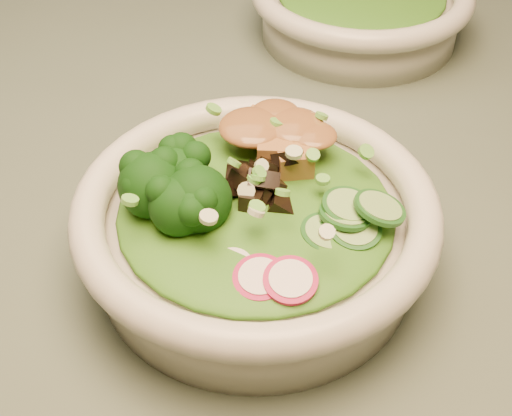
# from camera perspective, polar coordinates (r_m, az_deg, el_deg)

# --- Properties ---
(dining_table) EXTENTS (1.20, 0.80, 0.75)m
(dining_table) POSITION_cam_1_polar(r_m,az_deg,el_deg) (0.70, 14.25, -6.01)
(dining_table) COLOR black
(dining_table) RESTS_ON ground
(salad_bowl) EXTENTS (0.26, 0.26, 0.07)m
(salad_bowl) POSITION_cam_1_polar(r_m,az_deg,el_deg) (0.52, 0.00, -1.59)
(salad_bowl) COLOR beige
(salad_bowl) RESTS_ON dining_table
(side_bowl) EXTENTS (0.24, 0.24, 0.06)m
(side_bowl) POSITION_cam_1_polar(r_m,az_deg,el_deg) (0.81, 8.34, 15.60)
(side_bowl) COLOR beige
(side_bowl) RESTS_ON dining_table
(lettuce_bed) EXTENTS (0.20, 0.20, 0.02)m
(lettuce_bed) POSITION_cam_1_polar(r_m,az_deg,el_deg) (0.50, 0.00, 0.08)
(lettuce_bed) COLOR #195912
(lettuce_bed) RESTS_ON salad_bowl
(broccoli_florets) EXTENTS (0.09, 0.08, 0.04)m
(broccoli_florets) POSITION_cam_1_polar(r_m,az_deg,el_deg) (0.50, -6.92, 1.88)
(broccoli_florets) COLOR black
(broccoli_florets) RESTS_ON salad_bowl
(radish_slices) EXTENTS (0.11, 0.06, 0.02)m
(radish_slices) POSITION_cam_1_polar(r_m,az_deg,el_deg) (0.45, -0.82, -5.03)
(radish_slices) COLOR #9E0C3D
(radish_slices) RESTS_ON salad_bowl
(cucumber_slices) EXTENTS (0.08, 0.08, 0.03)m
(cucumber_slices) POSITION_cam_1_polar(r_m,az_deg,el_deg) (0.49, 7.29, 0.25)
(cucumber_slices) COLOR #96CB70
(cucumber_slices) RESTS_ON salad_bowl
(mushroom_heap) EXTENTS (0.08, 0.08, 0.04)m
(mushroom_heap) POSITION_cam_1_polar(r_m,az_deg,el_deg) (0.50, 0.20, 2.11)
(mushroom_heap) COLOR black
(mushroom_heap) RESTS_ON salad_bowl
(tofu_cubes) EXTENTS (0.10, 0.08, 0.03)m
(tofu_cubes) POSITION_cam_1_polar(r_m,az_deg,el_deg) (0.54, 1.11, 5.29)
(tofu_cubes) COLOR #A16635
(tofu_cubes) RESTS_ON salad_bowl
(peanut_sauce) EXTENTS (0.07, 0.05, 0.02)m
(peanut_sauce) POSITION_cam_1_polar(r_m,az_deg,el_deg) (0.53, 1.13, 6.37)
(peanut_sauce) COLOR brown
(peanut_sauce) RESTS_ON tofu_cubes
(scallion_garnish) EXTENTS (0.19, 0.19, 0.02)m
(scallion_garnish) POSITION_cam_1_polar(r_m,az_deg,el_deg) (0.49, 0.00, 2.09)
(scallion_garnish) COLOR #63B640
(scallion_garnish) RESTS_ON salad_bowl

